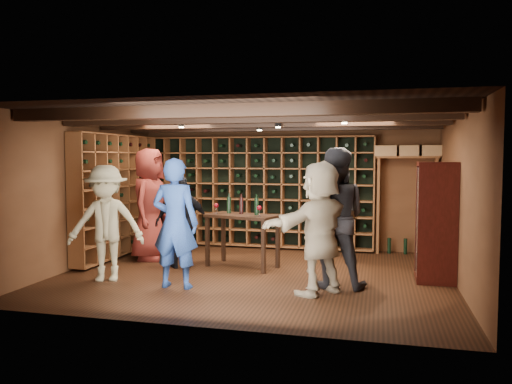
% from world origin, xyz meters
% --- Properties ---
extents(ground, '(6.00, 6.00, 0.00)m').
position_xyz_m(ground, '(0.00, 0.00, 0.00)').
color(ground, '#341B0E').
rests_on(ground, ground).
extents(room_shell, '(6.00, 6.00, 6.00)m').
position_xyz_m(room_shell, '(0.00, 0.05, 2.42)').
color(room_shell, brown).
rests_on(room_shell, ground).
extents(wine_rack_back, '(4.65, 0.30, 2.20)m').
position_xyz_m(wine_rack_back, '(-0.52, 2.33, 1.15)').
color(wine_rack_back, brown).
rests_on(wine_rack_back, ground).
extents(wine_rack_left, '(0.30, 2.65, 2.20)m').
position_xyz_m(wine_rack_left, '(-2.83, 0.82, 1.15)').
color(wine_rack_left, brown).
rests_on(wine_rack_left, ground).
extents(crate_shelf, '(1.20, 0.32, 2.07)m').
position_xyz_m(crate_shelf, '(2.41, 2.32, 1.57)').
color(crate_shelf, brown).
rests_on(crate_shelf, ground).
extents(display_cabinet, '(0.55, 0.50, 1.75)m').
position_xyz_m(display_cabinet, '(2.71, 0.20, 0.86)').
color(display_cabinet, '#3A0F0B').
rests_on(display_cabinet, ground).
extents(man_blue_shirt, '(0.68, 0.45, 1.84)m').
position_xyz_m(man_blue_shirt, '(-0.89, -1.02, 0.92)').
color(man_blue_shirt, navy).
rests_on(man_blue_shirt, ground).
extents(man_grey_suit, '(0.97, 0.76, 1.98)m').
position_xyz_m(man_grey_suit, '(1.28, -0.42, 0.99)').
color(man_grey_suit, black).
rests_on(man_grey_suit, ground).
extents(guest_red_floral, '(0.69, 1.01, 2.01)m').
position_xyz_m(guest_red_floral, '(-2.13, 0.71, 1.00)').
color(guest_red_floral, maroon).
rests_on(guest_red_floral, ground).
extents(guest_woman_black, '(0.95, 0.86, 1.55)m').
position_xyz_m(guest_woman_black, '(-1.30, 0.24, 0.77)').
color(guest_woman_black, black).
rests_on(guest_woman_black, ground).
extents(guest_khaki, '(1.27, 0.97, 1.73)m').
position_xyz_m(guest_khaki, '(-2.06, -0.88, 0.87)').
color(guest_khaki, '#9A8F6B').
rests_on(guest_khaki, ground).
extents(guest_beige, '(1.48, 1.63, 1.81)m').
position_xyz_m(guest_beige, '(1.13, -0.84, 0.90)').
color(guest_beige, tan).
rests_on(guest_beige, ground).
extents(tasting_table, '(1.30, 0.89, 1.17)m').
position_xyz_m(tasting_table, '(-0.33, 0.49, 0.79)').
color(tasting_table, black).
rests_on(tasting_table, ground).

